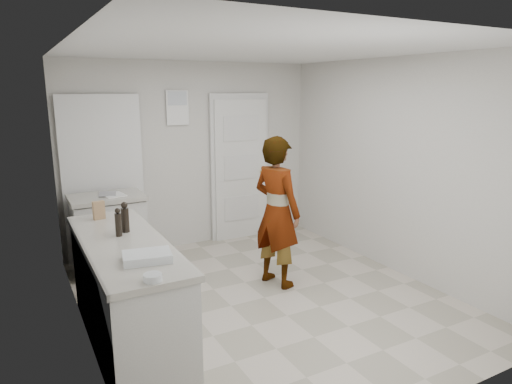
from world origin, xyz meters
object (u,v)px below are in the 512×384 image
spice_jar (125,217)px  egg_bowl (153,277)px  cake_mix_box (99,210)px  oil_cruet_a (125,218)px  oil_cruet_b (118,223)px  baking_dish (147,257)px  person (277,212)px

spice_jar → egg_bowl: (-0.15, -1.45, -0.02)m
egg_bowl → cake_mix_box: bearing=91.4°
egg_bowl → spice_jar: bearing=84.0°
egg_bowl → oil_cruet_a: bearing=85.6°
oil_cruet_a → oil_cruet_b: bearing=-130.9°
spice_jar → oil_cruet_a: (-0.07, -0.32, 0.09)m
spice_jar → baking_dish: (-0.09, -1.08, -0.02)m
cake_mix_box → person: bearing=-18.0°
person → egg_bowl: size_ratio=13.48×
cake_mix_box → spice_jar: 0.29m
person → cake_mix_box: person is taller
person → egg_bowl: person is taller
baking_dish → egg_bowl: 0.38m
oil_cruet_b → cake_mix_box: bearing=94.9°
spice_jar → oil_cruet_b: bearing=-109.3°
person → spice_jar: bearing=69.2°
cake_mix_box → oil_cruet_b: 0.62m
cake_mix_box → oil_cruet_a: size_ratio=0.65×
baking_dish → egg_bowl: baking_dish is taller
oil_cruet_b → egg_bowl: size_ratio=1.99×
spice_jar → baking_dish: size_ratio=0.23×
oil_cruet_b → person: bearing=10.4°
person → oil_cruet_a: size_ratio=6.16×
person → baking_dish: 1.97m
oil_cruet_b → spice_jar: bearing=70.7°
person → egg_bowl: 2.23m
spice_jar → person: bearing=-3.1°
cake_mix_box → baking_dish: (0.11, -1.29, -0.06)m
spice_jar → oil_cruet_a: 0.34m
baking_dish → egg_bowl: (-0.07, -0.37, -0.00)m
cake_mix_box → egg_bowl: 1.66m
cake_mix_box → spice_jar: size_ratio=2.06×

